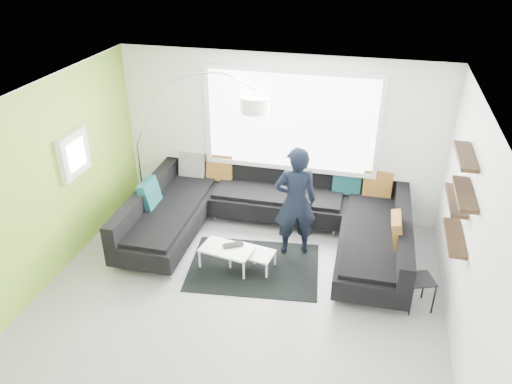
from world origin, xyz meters
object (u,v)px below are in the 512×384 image
person (295,202)px  laptop (234,247)px  coffee_table (240,258)px  sectional_sofa (268,222)px  side_table (418,293)px  arc_lamp (137,145)px

person → laptop: 1.14m
coffee_table → sectional_sofa: bearing=78.1°
sectional_sofa → laptop: 0.79m
sectional_sofa → person: (0.44, -0.11, 0.48)m
sectional_sofa → side_table: bearing=-24.6°
coffee_table → arc_lamp: size_ratio=0.40×
arc_lamp → person: (2.88, -0.68, -0.36)m
arc_lamp → side_table: size_ratio=5.26×
arc_lamp → side_table: bearing=-31.0°
side_table → person: size_ratio=0.27×
side_table → person: 2.15m
sectional_sofa → coffee_table: 0.80m
coffee_table → side_table: side_table is taller
arc_lamp → person: bearing=-25.8°
coffee_table → side_table: size_ratio=2.09×
coffee_table → arc_lamp: 2.74m
arc_lamp → coffee_table: bearing=-43.1°
sectional_sofa → arc_lamp: bearing=166.2°
coffee_table → laptop: 0.20m
side_table → sectional_sofa: bearing=156.2°
side_table → laptop: side_table is taller
coffee_table → person: (0.71, 0.60, 0.73)m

